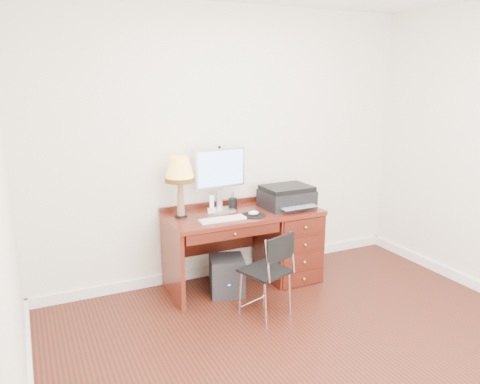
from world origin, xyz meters
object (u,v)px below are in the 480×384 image
printer (287,197)px  chair (269,267)px  monitor (220,172)px  leg_lamp (180,173)px  equipment_box (227,275)px  phone (212,207)px  desk (272,240)px

printer → chair: bearing=-131.8°
monitor → chair: (0.08, -0.85, -0.67)m
leg_lamp → chair: (0.51, -0.78, -0.71)m
printer → chair: 0.95m
monitor → equipment_box: bearing=-106.9°
printer → chair: size_ratio=0.66×
printer → phone: size_ratio=2.95×
monitor → phone: bearing=-160.7°
desk → chair: bearing=-121.1°
desk → leg_lamp: 1.20m
phone → equipment_box: (0.05, -0.24, -0.62)m
desk → phone: size_ratio=8.87×
monitor → phone: (-0.11, -0.05, -0.33)m
monitor → equipment_box: 1.00m
leg_lamp → phone: 0.49m
desk → equipment_box: size_ratio=4.12×
chair → equipment_box: bearing=86.5°
desk → monitor: size_ratio=2.47×
phone → chair: phone is taller
desk → leg_lamp: leg_lamp is taller
leg_lamp → equipment_box: leg_lamp is taller
monitor → equipment_box: size_ratio=1.67×
monitor → chair: monitor is taller
monitor → printer: 0.72m
phone → chair: bearing=-58.0°
desk → equipment_box: (-0.56, -0.13, -0.23)m
desk → monitor: 0.89m
equipment_box → leg_lamp: bearing=164.6°
printer → leg_lamp: leg_lamp is taller
equipment_box → phone: bearing=117.1°
desk → printer: printer is taller
printer → phone: bearing=167.8°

